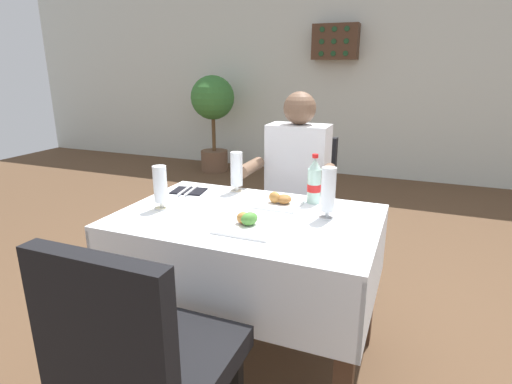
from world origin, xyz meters
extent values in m
plane|color=brown|center=(0.00, 0.00, 0.00)|extent=(11.00, 11.00, 0.00)
cube|color=silver|center=(0.00, 3.83, 1.37)|extent=(11.00, 0.12, 2.75)
cube|color=white|center=(-0.13, -0.08, 0.74)|extent=(1.16, 0.77, 0.02)
cube|color=white|center=(-0.13, -0.46, 0.57)|extent=(1.16, 0.02, 0.32)
cube|color=white|center=(-0.13, 0.30, 0.57)|extent=(1.16, 0.02, 0.32)
cube|color=white|center=(-0.71, -0.08, 0.57)|extent=(0.02, 0.77, 0.32)
cube|color=white|center=(0.44, -0.08, 0.57)|extent=(0.02, 0.77, 0.32)
cube|color=#472D1E|center=(-0.65, -0.40, 0.37)|extent=(0.07, 0.07, 0.73)
cube|color=#472D1E|center=(0.39, -0.40, 0.37)|extent=(0.07, 0.07, 0.73)
cube|color=#472D1E|center=(-0.65, 0.25, 0.37)|extent=(0.07, 0.07, 0.73)
cube|color=#472D1E|center=(0.39, 0.25, 0.37)|extent=(0.07, 0.07, 0.73)
cube|color=black|center=(-0.13, 0.61, 0.49)|extent=(0.44, 0.44, 0.08)
cube|color=black|center=(-0.13, 0.86, 0.75)|extent=(0.42, 0.06, 0.44)
cube|color=black|center=(-0.30, 0.44, 0.23)|extent=(0.04, 0.04, 0.45)
cube|color=black|center=(0.04, 0.44, 0.23)|extent=(0.04, 0.04, 0.45)
cube|color=black|center=(-0.30, 0.78, 0.23)|extent=(0.04, 0.04, 0.45)
cube|color=black|center=(0.04, 0.78, 0.23)|extent=(0.04, 0.04, 0.45)
cube|color=black|center=(-0.13, -0.76, 0.49)|extent=(0.44, 0.44, 0.08)
cube|color=black|center=(-0.13, -1.01, 0.75)|extent=(0.42, 0.06, 0.44)
cube|color=black|center=(-0.30, -0.59, 0.23)|extent=(0.04, 0.04, 0.45)
cylinder|color=#282D42|center=(-0.19, 0.41, 0.23)|extent=(0.10, 0.10, 0.45)
cylinder|color=#282D42|center=(-0.03, 0.41, 0.23)|extent=(0.10, 0.10, 0.45)
cube|color=#282D42|center=(-0.11, 0.57, 0.51)|extent=(0.34, 0.36, 0.12)
cube|color=silver|center=(-0.11, 0.65, 0.82)|extent=(0.36, 0.20, 0.50)
sphere|color=brown|center=(-0.11, 0.65, 1.17)|extent=(0.19, 0.19, 0.19)
cylinder|color=brown|center=(-0.33, 0.42, 0.85)|extent=(0.07, 0.26, 0.07)
cylinder|color=brown|center=(0.10, 0.42, 0.85)|extent=(0.07, 0.26, 0.07)
cube|color=white|center=(-0.07, -0.22, 0.76)|extent=(0.24, 0.24, 0.01)
ellipsoid|color=#4C8E38|center=(-0.07, -0.22, 0.79)|extent=(0.09, 0.09, 0.06)
ellipsoid|color=#B77A38|center=(-0.10, -0.21, 0.79)|extent=(0.07, 0.07, 0.05)
cube|color=white|center=(-0.06, 0.13, 0.76)|extent=(0.24, 0.24, 0.01)
ellipsoid|color=#99602D|center=(-0.02, 0.10, 0.79)|extent=(0.09, 0.09, 0.04)
ellipsoid|color=#B77A38|center=(-0.07, 0.10, 0.79)|extent=(0.08, 0.07, 0.06)
ellipsoid|color=#4C8E38|center=(-0.03, 0.14, 0.78)|extent=(0.05, 0.05, 0.03)
cylinder|color=white|center=(0.21, 0.02, 0.76)|extent=(0.07, 0.07, 0.01)
cylinder|color=white|center=(0.21, 0.02, 0.77)|extent=(0.02, 0.02, 0.03)
cylinder|color=white|center=(0.21, 0.02, 0.89)|extent=(0.06, 0.06, 0.19)
cylinder|color=black|center=(0.21, 0.02, 0.86)|extent=(0.06, 0.06, 0.15)
cylinder|color=white|center=(-0.33, 0.23, 0.76)|extent=(0.07, 0.07, 0.01)
cylinder|color=white|center=(-0.33, 0.23, 0.77)|extent=(0.02, 0.02, 0.03)
cylinder|color=white|center=(-0.33, 0.23, 0.88)|extent=(0.06, 0.06, 0.18)
cylinder|color=#C68928|center=(-0.33, 0.23, 0.84)|extent=(0.06, 0.06, 0.10)
cylinder|color=white|center=(-0.54, -0.15, 0.76)|extent=(0.07, 0.07, 0.01)
cylinder|color=white|center=(-0.54, -0.15, 0.77)|extent=(0.02, 0.02, 0.03)
cylinder|color=white|center=(-0.54, -0.15, 0.87)|extent=(0.06, 0.06, 0.17)
cylinder|color=gold|center=(-0.54, -0.15, 0.84)|extent=(0.06, 0.06, 0.11)
cylinder|color=silver|center=(0.10, 0.21, 0.84)|extent=(0.07, 0.07, 0.17)
cylinder|color=red|center=(0.10, 0.21, 0.83)|extent=(0.07, 0.07, 0.04)
cone|color=silver|center=(0.10, 0.21, 0.95)|extent=(0.06, 0.06, 0.05)
cylinder|color=red|center=(0.10, 0.21, 0.99)|extent=(0.03, 0.03, 0.02)
cube|color=black|center=(-0.57, 0.14, 0.76)|extent=(0.19, 0.15, 0.01)
cube|color=silver|center=(-0.59, 0.13, 0.76)|extent=(0.04, 0.19, 0.01)
cube|color=silver|center=(-0.55, 0.14, 0.76)|extent=(0.04, 0.19, 0.01)
cylinder|color=brown|center=(-2.08, 3.30, 0.14)|extent=(0.37, 0.37, 0.28)
cylinder|color=brown|center=(-2.08, 3.30, 0.52)|extent=(0.05, 0.05, 0.49)
sphere|color=#387533|center=(-2.08, 3.30, 1.00)|extent=(0.58, 0.58, 0.58)
cube|color=#472D1E|center=(-0.55, 3.67, 1.69)|extent=(0.56, 0.20, 0.42)
cylinder|color=#193D1E|center=(-0.70, 3.63, 1.55)|extent=(0.06, 0.14, 0.06)
cylinder|color=#193D1E|center=(-0.55, 3.63, 1.55)|extent=(0.06, 0.14, 0.06)
cylinder|color=#193D1E|center=(-0.40, 3.63, 1.55)|extent=(0.06, 0.14, 0.06)
cylinder|color=#193D1E|center=(-0.70, 3.63, 1.69)|extent=(0.06, 0.14, 0.06)
cylinder|color=#193D1E|center=(-0.55, 3.63, 1.69)|extent=(0.06, 0.14, 0.06)
cylinder|color=#193D1E|center=(-0.40, 3.63, 1.69)|extent=(0.06, 0.14, 0.06)
cylinder|color=#193D1E|center=(-0.70, 3.63, 1.83)|extent=(0.06, 0.14, 0.06)
cylinder|color=#193D1E|center=(-0.55, 3.63, 1.83)|extent=(0.06, 0.14, 0.06)
cylinder|color=#193D1E|center=(-0.40, 3.63, 1.83)|extent=(0.06, 0.14, 0.06)
camera|label=1|loc=(0.55, -1.68, 1.39)|focal=28.79mm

